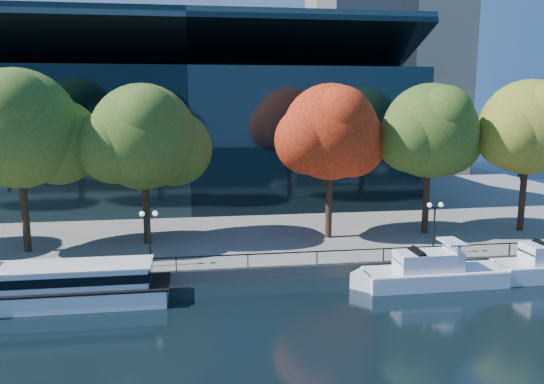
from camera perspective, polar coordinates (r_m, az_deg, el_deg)
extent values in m
plane|color=black|center=(35.21, -2.04, -11.28)|extent=(160.00, 160.00, 0.00)
cube|color=slate|center=(70.29, -5.34, -0.09)|extent=(90.00, 67.00, 1.00)
cube|color=#47443F|center=(37.89, -2.56, -8.91)|extent=(90.00, 0.25, 1.00)
cube|color=black|center=(37.63, -2.61, -6.73)|extent=(88.20, 0.08, 0.08)
cube|color=black|center=(37.78, -2.61, -7.45)|extent=(0.07, 0.07, 0.90)
cube|color=black|center=(64.79, -8.79, 5.67)|extent=(50.00, 24.00, 16.00)
cube|color=black|center=(60.80, -9.05, 14.35)|extent=(50.00, 17.14, 7.86)
cube|color=white|center=(36.64, -22.77, -10.27)|extent=(14.56, 3.54, 1.14)
cube|color=black|center=(36.45, -22.84, -9.39)|extent=(14.85, 3.61, 0.12)
cube|color=white|center=(36.11, -22.10, -8.42)|extent=(11.36, 2.90, 1.25)
cube|color=black|center=(36.10, -22.11, -8.34)|extent=(11.50, 2.97, 0.57)
cube|color=white|center=(35.91, -22.17, -7.39)|extent=(11.65, 3.04, 0.10)
cube|color=white|center=(38.84, 17.02, -8.79)|extent=(9.79, 2.80, 1.12)
cube|color=white|center=(37.06, 10.07, -9.41)|extent=(2.14, 2.14, 1.12)
cube|color=white|center=(38.66, 17.07, -7.97)|extent=(9.59, 2.74, 0.07)
cube|color=white|center=(38.25, 16.45, -7.07)|extent=(4.40, 2.10, 1.21)
cube|color=black|center=(37.72, 14.69, -7.07)|extent=(1.93, 2.01, 1.53)
cube|color=white|center=(38.73, 18.77, -5.62)|extent=(0.23, 2.18, 0.75)
cube|color=white|center=(38.63, 18.80, -5.09)|extent=(1.31, 2.18, 0.14)
cube|color=white|center=(41.35, 23.21, -7.97)|extent=(2.17, 2.17, 1.18)
cube|color=black|center=(42.49, 26.62, -5.76)|extent=(1.80, 1.98, 1.49)
cylinder|color=black|center=(44.97, -25.09, -1.13)|extent=(0.56, 0.56, 7.66)
cylinder|color=black|center=(44.58, -24.69, 2.73)|extent=(1.21, 1.84, 3.83)
cylinder|color=black|center=(44.40, -25.96, 2.25)|extent=(1.11, 1.26, 3.42)
sphere|color=#345119|center=(44.32, -25.64, 6.18)|extent=(9.02, 9.02, 9.02)
sphere|color=#345119|center=(45.03, -22.01, 5.04)|extent=(6.76, 6.76, 6.76)
sphere|color=#345119|center=(42.41, -25.93, 8.16)|extent=(5.41, 5.41, 5.41)
cylinder|color=black|center=(44.48, -13.39, -0.98)|extent=(0.56, 0.56, 7.02)
cylinder|color=black|center=(44.21, -12.87, 2.59)|extent=(1.14, 1.71, 3.52)
cylinder|color=black|center=(43.83, -14.08, 2.15)|extent=(1.05, 1.18, 3.14)
sphere|color=#345119|center=(43.81, -13.67, 5.79)|extent=(8.49, 8.49, 8.49)
sphere|color=#345119|center=(45.01, -10.50, 4.66)|extent=(6.37, 6.37, 6.37)
sphere|color=#345119|center=(43.27, -16.55, 4.76)|extent=(5.94, 5.94, 5.94)
sphere|color=#345119|center=(42.01, -13.38, 7.67)|extent=(5.09, 5.09, 5.09)
cylinder|color=black|center=(45.34, 6.15, -0.42)|extent=(0.56, 0.56, 7.23)
cylinder|color=black|center=(45.24, 6.77, 3.18)|extent=(1.16, 1.75, 3.62)
cylinder|color=black|center=(44.56, 5.81, 2.76)|extent=(1.07, 1.21, 3.24)
sphere|color=#9D170C|center=(44.69, 6.28, 6.43)|extent=(8.04, 8.04, 8.04)
sphere|color=#9D170C|center=(46.52, 8.53, 5.28)|extent=(6.03, 6.03, 6.03)
sphere|color=#9D170C|center=(43.48, 3.96, 5.57)|extent=(5.63, 5.63, 5.63)
sphere|color=#9D170C|center=(43.17, 7.38, 8.16)|extent=(4.83, 4.83, 4.83)
cylinder|color=black|center=(48.54, 16.27, -0.07)|extent=(0.56, 0.56, 7.24)
cylinder|color=black|center=(48.53, 16.87, 3.29)|extent=(1.16, 1.75, 3.63)
cylinder|color=black|center=(47.74, 16.13, 2.91)|extent=(1.07, 1.21, 3.24)
sphere|color=#345119|center=(47.93, 16.59, 6.34)|extent=(8.13, 8.13, 8.13)
sphere|color=#345119|center=(50.06, 18.27, 5.22)|extent=(6.09, 6.09, 6.09)
sphere|color=#345119|center=(46.40, 14.68, 5.56)|extent=(5.69, 5.69, 5.69)
sphere|color=#345119|center=(46.58, 17.97, 7.92)|extent=(4.88, 4.88, 4.88)
cylinder|color=black|center=(52.54, 25.39, 0.21)|extent=(0.56, 0.56, 7.44)
cylinder|color=black|center=(52.61, 25.96, 3.40)|extent=(1.19, 1.79, 3.72)
cylinder|color=black|center=(51.73, 25.43, 3.05)|extent=(1.09, 1.23, 3.33)
sphere|color=olive|center=(51.98, 25.85, 6.28)|extent=(8.33, 8.33, 8.33)
sphere|color=olive|center=(54.36, 27.04, 5.21)|extent=(6.25, 6.25, 6.25)
sphere|color=olive|center=(50.17, 24.35, 5.58)|extent=(5.83, 5.83, 5.83)
cylinder|color=black|center=(38.57, -13.02, -5.25)|extent=(0.14, 0.14, 3.60)
cube|color=black|center=(38.14, -13.13, -2.57)|extent=(0.90, 0.06, 0.06)
sphere|color=white|center=(38.13, -13.81, -2.29)|extent=(0.36, 0.36, 0.36)
sphere|color=white|center=(38.06, -12.46, -2.26)|extent=(0.36, 0.36, 0.36)
cylinder|color=black|center=(42.43, 17.01, -4.04)|extent=(0.14, 0.14, 3.60)
cube|color=black|center=(42.03, 17.14, -1.59)|extent=(0.90, 0.06, 0.06)
sphere|color=white|center=(41.80, 16.60, -1.35)|extent=(0.36, 0.36, 0.36)
sphere|color=white|center=(42.19, 17.70, -1.30)|extent=(0.36, 0.36, 0.36)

